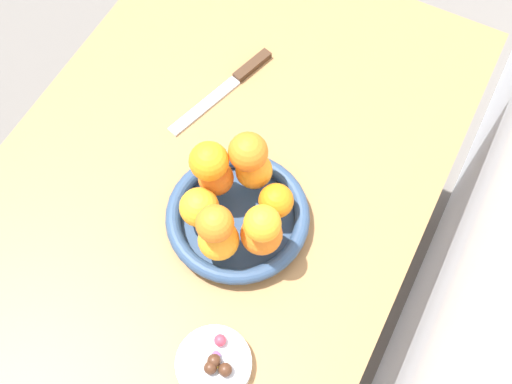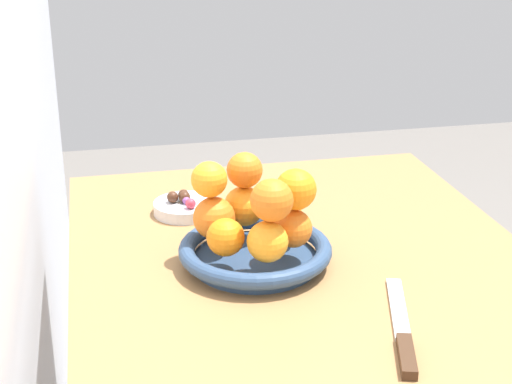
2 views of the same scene
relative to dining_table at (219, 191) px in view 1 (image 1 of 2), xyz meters
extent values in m
plane|color=slate|center=(0.00, 0.00, -0.65)|extent=(6.00, 6.00, 0.00)
cube|color=#9E7042|center=(0.00, 0.00, 0.07)|extent=(1.10, 0.76, 0.04)
cylinder|color=#9E7042|center=(-0.49, -0.32, -0.30)|extent=(0.05, 0.05, 0.70)
cylinder|color=#9E7042|center=(-0.49, 0.32, -0.30)|extent=(0.05, 0.05, 0.70)
cylinder|color=navy|center=(0.08, 0.09, 0.10)|extent=(0.20, 0.20, 0.01)
torus|color=navy|center=(0.08, 0.09, 0.12)|extent=(0.25, 0.25, 0.03)
cylinder|color=silver|center=(0.31, 0.17, 0.10)|extent=(0.12, 0.12, 0.02)
sphere|color=orange|center=(0.04, 0.14, 0.16)|extent=(0.06, 0.06, 0.06)
sphere|color=orange|center=(0.01, 0.08, 0.16)|extent=(0.06, 0.06, 0.06)
sphere|color=orange|center=(0.05, 0.03, 0.16)|extent=(0.06, 0.06, 0.06)
sphere|color=orange|center=(0.11, 0.03, 0.16)|extent=(0.07, 0.07, 0.07)
sphere|color=orange|center=(0.15, 0.09, 0.16)|extent=(0.07, 0.07, 0.07)
sphere|color=orange|center=(0.11, 0.15, 0.16)|extent=(0.07, 0.07, 0.07)
sphere|color=orange|center=(0.15, 0.09, 0.22)|extent=(0.06, 0.06, 0.06)
sphere|color=orange|center=(0.06, 0.03, 0.22)|extent=(0.06, 0.06, 0.06)
sphere|color=orange|center=(0.01, 0.07, 0.22)|extent=(0.07, 0.07, 0.07)
sphere|color=orange|center=(0.12, 0.15, 0.23)|extent=(0.06, 0.06, 0.06)
sphere|color=#472819|center=(0.31, 0.19, 0.12)|extent=(0.02, 0.02, 0.02)
sphere|color=gold|center=(0.31, 0.17, 0.12)|extent=(0.02, 0.02, 0.02)
sphere|color=#472819|center=(0.31, 0.17, 0.12)|extent=(0.02, 0.02, 0.02)
sphere|color=gold|center=(0.31, 0.17, 0.12)|extent=(0.02, 0.02, 0.02)
sphere|color=#472819|center=(0.32, 0.17, 0.12)|extent=(0.02, 0.02, 0.02)
sphere|color=#8C4C99|center=(0.30, 0.17, 0.12)|extent=(0.01, 0.01, 0.01)
sphere|color=#C6384C|center=(0.28, 0.16, 0.12)|extent=(0.02, 0.02, 0.02)
sphere|color=#472819|center=(0.31, 0.17, 0.12)|extent=(0.02, 0.02, 0.02)
cube|color=#3F2819|center=(-0.23, -0.05, 0.10)|extent=(0.09, 0.05, 0.01)
cube|color=silver|center=(-0.11, -0.09, 0.09)|extent=(0.17, 0.07, 0.01)
camera|label=1|loc=(0.47, 0.32, 1.10)|focal=45.00mm
camera|label=2|loc=(-1.03, 0.32, 0.66)|focal=55.00mm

